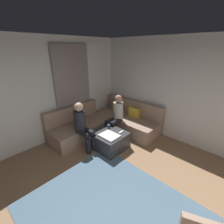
% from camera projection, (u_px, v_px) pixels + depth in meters
% --- Properties ---
extents(wall_back, '(6.00, 0.12, 2.70)m').
position_uv_depth(wall_back, '(199.00, 95.00, 3.71)').
color(wall_back, silver).
rests_on(wall_back, ground_plane).
extents(wall_left, '(0.12, 6.00, 2.70)m').
position_uv_depth(wall_left, '(23.00, 97.00, 3.59)').
color(wall_left, silver).
rests_on(wall_left, ground_plane).
extents(curtain_panel, '(0.06, 1.10, 2.50)m').
position_uv_depth(curtain_panel, '(73.00, 91.00, 4.44)').
color(curtain_panel, gray).
rests_on(curtain_panel, ground_plane).
extents(area_rug, '(2.60, 2.20, 0.01)m').
position_uv_depth(area_rug, '(111.00, 212.00, 2.44)').
color(area_rug, slate).
rests_on(area_rug, ground_plane).
extents(sectional_couch, '(2.10, 2.55, 0.87)m').
position_uv_depth(sectional_couch, '(107.00, 123.00, 4.72)').
color(sectional_couch, '#9E7F6B').
rests_on(sectional_couch, ground_plane).
extents(ottoman, '(0.76, 0.76, 0.42)m').
position_uv_depth(ottoman, '(110.00, 140.00, 3.97)').
color(ottoman, '#333338').
rests_on(ottoman, ground_plane).
extents(folded_blanket, '(0.44, 0.36, 0.04)m').
position_uv_depth(folded_blanket, '(109.00, 136.00, 3.74)').
color(folded_blanket, white).
rests_on(folded_blanket, ottoman).
extents(coffee_mug, '(0.08, 0.08, 0.10)m').
position_uv_depth(coffee_mug, '(109.00, 126.00, 4.13)').
color(coffee_mug, '#334C72').
rests_on(coffee_mug, ottoman).
extents(game_remote, '(0.05, 0.15, 0.02)m').
position_uv_depth(game_remote, '(121.00, 132.00, 3.92)').
color(game_remote, white).
rests_on(game_remote, ottoman).
extents(person_on_couch_back, '(0.30, 0.60, 1.20)m').
position_uv_depth(person_on_couch_back, '(116.00, 114.00, 4.41)').
color(person_on_couch_back, black).
rests_on(person_on_couch_back, ground_plane).
extents(person_on_couch_side, '(0.60, 0.30, 1.20)m').
position_uv_depth(person_on_couch_side, '(83.00, 124.00, 3.82)').
color(person_on_couch_side, black).
rests_on(person_on_couch_side, ground_plane).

